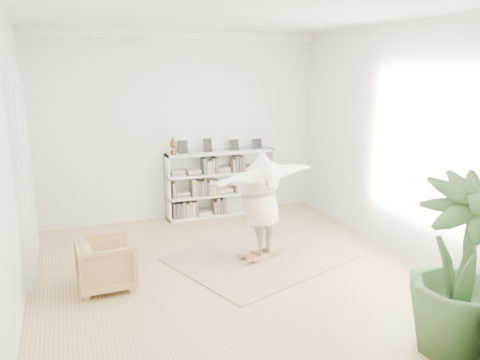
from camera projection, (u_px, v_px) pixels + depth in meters
The scene contains 9 objects.
floor at pixel (233, 275), 6.72m from camera, with size 6.00×6.00×0.00m, color #9A7D4F.
room_shell at pixel (178, 34), 8.58m from camera, with size 6.00×6.00×6.00m.
doors at pixel (24, 176), 6.66m from camera, with size 0.09×1.78×2.92m.
bookshelf at pixel (220, 184), 9.40m from camera, with size 2.20×0.35×1.64m.
armchair at pixel (106, 264), 6.28m from camera, with size 0.73×0.75×0.68m, color tan.
rug at pixel (260, 258), 7.33m from camera, with size 2.50×2.00×0.02m, color tan.
rocker_board at pixel (260, 254), 7.32m from camera, with size 0.60×0.47×0.11m.
person at pixel (261, 201), 7.11m from camera, with size 1.98×0.54×1.61m, color beige.
houseplant at pixel (463, 268), 4.71m from camera, with size 1.05×1.05×1.88m, color #30562B.
Camera 1 is at (-2.10, -5.86, 2.90)m, focal length 35.00 mm.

